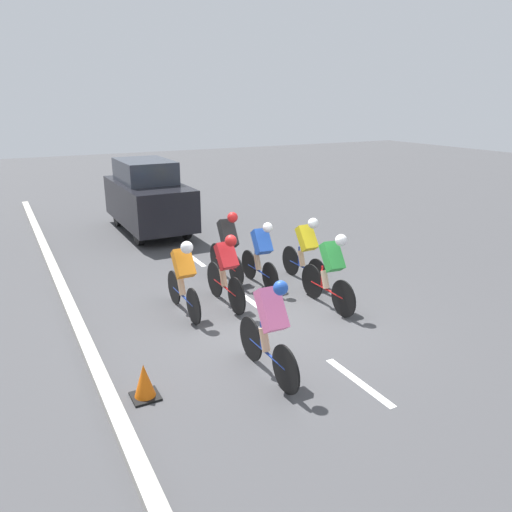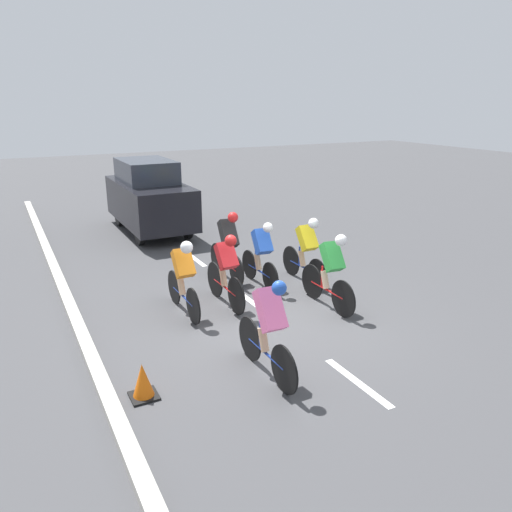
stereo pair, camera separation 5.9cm
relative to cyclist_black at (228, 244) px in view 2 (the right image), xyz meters
name	(u,v)px [view 2 (the right image)]	position (x,y,z in m)	size (l,w,h in m)	color
ground_plane	(271,316)	(0.12, 2.11, -0.82)	(60.00, 60.00, 0.00)	#424244
lane_stripe_near	(358,382)	(0.12, 4.61, -0.81)	(0.12, 1.40, 0.01)	white
lane_stripe_mid	(253,303)	(0.12, 1.41, -0.81)	(0.12, 1.40, 0.01)	white
lane_stripe_far	(194,258)	(0.12, -1.79, -0.81)	(0.12, 1.40, 0.01)	white
curb	(81,334)	(3.32, 1.41, -0.75)	(0.20, 24.49, 0.14)	#B7B2A8
cyclist_black	(228,244)	(0.00, 0.00, 0.00)	(0.35, 1.71, 1.56)	black
cyclist_pink	(269,326)	(1.15, 3.91, -0.02)	(0.33, 1.70, 1.54)	black
cyclist_red	(226,268)	(0.63, 1.30, -0.06)	(0.33, 1.70, 1.47)	black
cyclist_yellow	(306,248)	(-1.38, 0.94, -0.04)	(0.32, 1.70, 1.48)	black
cyclist_green	(331,269)	(-1.05, 2.29, -0.04)	(0.34, 1.70, 1.50)	black
cyclist_blue	(261,253)	(-0.45, 0.68, -0.07)	(0.34, 1.60, 1.44)	black
cyclist_orange	(184,275)	(1.47, 1.30, -0.05)	(0.32, 1.70, 1.46)	black
support_car	(149,197)	(0.31, -4.87, 0.24)	(1.70, 3.93, 2.11)	black
traffic_cone	(143,381)	(2.87, 3.58, -0.58)	(0.36, 0.36, 0.49)	black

